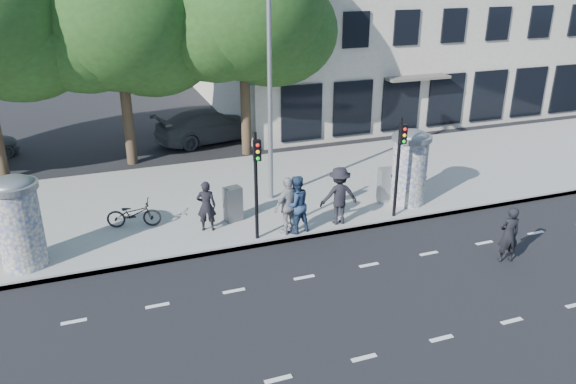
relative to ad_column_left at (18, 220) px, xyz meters
name	(u,v)px	position (x,y,z in m)	size (l,w,h in m)	color
ground	(324,305)	(7.20, -4.50, -1.54)	(120.00, 120.00, 0.00)	black
sidewalk	(244,195)	(7.20, 3.00, -1.46)	(40.00, 8.00, 0.15)	gray
curb	(279,241)	(7.20, -0.95, -1.46)	(40.00, 0.10, 0.16)	slate
lane_dash_near	(364,358)	(7.20, -6.70, -1.53)	(32.00, 0.12, 0.01)	silver
lane_dash_far	(304,277)	(7.20, -3.10, -1.53)	(32.00, 0.12, 0.01)	silver
ad_column_left	(18,220)	(0.00, 0.00, 0.00)	(1.36, 1.36, 2.65)	beige
ad_column_right	(410,165)	(12.40, 0.20, 0.00)	(1.36, 1.36, 2.65)	beige
traffic_pole_near	(256,176)	(6.60, -0.71, 0.69)	(0.22, 0.31, 3.40)	black
traffic_pole_far	(399,158)	(11.40, -0.71, 0.69)	(0.22, 0.31, 3.40)	black
street_lamp	(270,69)	(8.00, 2.13, 3.26)	(0.25, 0.93, 8.00)	slate
tree_near_left	(116,17)	(3.70, 8.20, 4.53)	(6.80, 6.80, 8.97)	#38281C
tree_center	(243,7)	(8.70, 7.80, 4.77)	(7.00, 7.00, 9.30)	#38281C
ped_b	(206,206)	(5.28, 0.43, -0.56)	(0.60, 0.40, 1.66)	black
ped_c	(296,204)	(7.87, -0.65, -0.45)	(0.91, 0.71, 1.88)	navy
ped_d	(339,196)	(9.41, -0.51, -0.43)	(1.24, 0.71, 1.92)	black
ped_e	(288,206)	(7.62, -0.65, -0.45)	(1.10, 0.62, 1.87)	#949497
ped_f	(405,180)	(12.27, 0.22, -0.53)	(1.59, 0.57, 1.72)	black
man_road	(509,235)	(13.03, -4.22, -0.69)	(0.62, 0.41, 1.70)	black
bicycle	(134,214)	(3.13, 1.47, -0.94)	(1.72, 0.60, 0.90)	black
cabinet_left	(233,204)	(6.24, 0.87, -0.81)	(0.55, 0.40, 1.15)	#5D5F61
cabinet_right	(387,185)	(11.76, 0.55, -0.78)	(0.58, 0.42, 1.22)	gray
car_right	(210,125)	(7.56, 10.26, -0.78)	(5.24, 2.13, 1.52)	#494D4F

